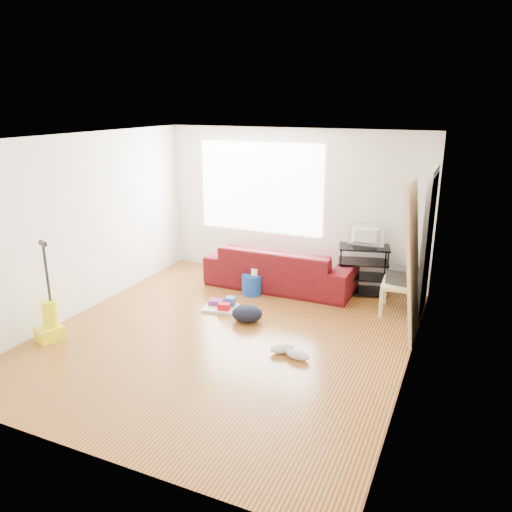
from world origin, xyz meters
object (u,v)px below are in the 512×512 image
at_px(side_table, 402,288).
at_px(bucket, 252,294).
at_px(sofa, 280,287).
at_px(cleaning_tray, 222,306).
at_px(tv_stand, 363,269).
at_px(vacuum, 50,322).
at_px(backpack, 247,321).

relative_size(side_table, bucket, 1.89).
xyz_separation_m(sofa, cleaning_tray, (-0.45, -1.20, 0.05)).
relative_size(bucket, cleaning_tray, 0.60).
bearing_deg(tv_stand, vacuum, -149.81).
bearing_deg(vacuum, bucket, 75.32).
bearing_deg(vacuum, tv_stand, 64.60).
bearing_deg(bucket, vacuum, -124.91).
relative_size(backpack, vacuum, 0.33).
height_order(tv_stand, cleaning_tray, tv_stand).
distance_m(side_table, cleaning_tray, 2.59).
relative_size(sofa, bucket, 7.55).
bearing_deg(cleaning_tray, tv_stand, 40.45).
bearing_deg(sofa, tv_stand, -168.02).
distance_m(tv_stand, vacuum, 4.58).
xyz_separation_m(bucket, backpack, (0.36, -0.96, 0.00)).
distance_m(bucket, backpack, 1.02).
height_order(sofa, cleaning_tray, sofa).
relative_size(sofa, side_table, 4.00).
xyz_separation_m(side_table, cleaning_tray, (-2.40, -0.91, -0.33)).
height_order(tv_stand, backpack, tv_stand).
xyz_separation_m(tv_stand, bucket, (-1.57, -0.76, -0.39)).
xyz_separation_m(tv_stand, side_table, (0.68, -0.56, -0.01)).
relative_size(tv_stand, backpack, 2.01).
xyz_separation_m(side_table, backpack, (-1.89, -1.16, -0.38)).
height_order(side_table, bucket, side_table).
xyz_separation_m(sofa, side_table, (1.95, -0.29, 0.38)).
bearing_deg(vacuum, side_table, 54.02).
relative_size(sofa, vacuum, 1.85).
distance_m(side_table, bucket, 2.29).
height_order(side_table, cleaning_tray, side_table).
height_order(sofa, side_table, side_table).
bearing_deg(backpack, side_table, 15.68).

